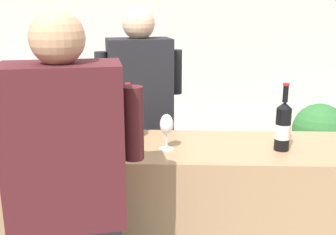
% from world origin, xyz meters
% --- Properties ---
extents(wall_back, '(8.00, 0.10, 2.80)m').
position_xyz_m(wall_back, '(0.00, 2.60, 1.40)').
color(wall_back, beige).
rests_on(wall_back, ground_plane).
extents(counter, '(2.31, 0.53, 1.01)m').
position_xyz_m(counter, '(0.00, 0.00, 0.50)').
color(counter, '#9E7A56').
rests_on(counter, ground_plane).
extents(wine_bottle_0, '(0.08, 0.08, 0.31)m').
position_xyz_m(wine_bottle_0, '(-0.28, 0.07, 1.12)').
color(wine_bottle_0, black).
rests_on(wine_bottle_0, counter).
extents(wine_bottle_1, '(0.08, 0.08, 0.30)m').
position_xyz_m(wine_bottle_1, '(-0.50, 0.05, 1.12)').
color(wine_bottle_1, black).
rests_on(wine_bottle_1, counter).
extents(wine_bottle_2, '(0.08, 0.08, 0.34)m').
position_xyz_m(wine_bottle_2, '(0.51, -0.05, 1.13)').
color(wine_bottle_2, black).
rests_on(wine_bottle_2, counter).
extents(wine_bottle_3, '(0.08, 0.08, 0.34)m').
position_xyz_m(wine_bottle_3, '(-0.67, -0.12, 1.13)').
color(wine_bottle_3, black).
rests_on(wine_bottle_3, counter).
extents(wine_glass, '(0.07, 0.07, 0.18)m').
position_xyz_m(wine_glass, '(-0.07, -0.06, 1.13)').
color(wine_glass, silver).
rests_on(wine_glass, counter).
extents(ice_bucket, '(0.19, 0.19, 0.20)m').
position_xyz_m(ice_bucket, '(-0.85, 0.06, 1.11)').
color(ice_bucket, silver).
rests_on(ice_bucket, counter).
extents(person_server, '(0.55, 0.34, 1.71)m').
position_xyz_m(person_server, '(-0.27, 0.58, 0.84)').
color(person_server, black).
rests_on(person_server, ground_plane).
extents(potted_shrub, '(0.51, 0.41, 1.00)m').
position_xyz_m(potted_shrub, '(1.11, 0.97, 0.65)').
color(potted_shrub, brown).
rests_on(potted_shrub, ground_plane).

